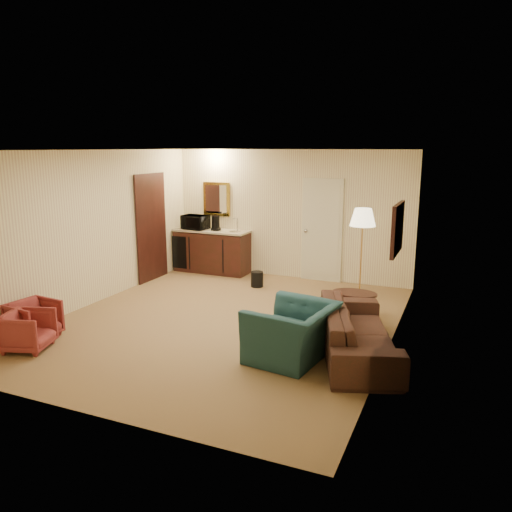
{
  "coord_description": "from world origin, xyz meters",
  "views": [
    {
      "loc": [
        3.33,
        -6.55,
        2.64
      ],
      "look_at": [
        0.32,
        0.5,
        0.96
      ],
      "focal_mm": 35.0,
      "sensor_mm": 36.0,
      "label": 1
    }
  ],
  "objects_px": {
    "rose_chair_far": "(34,318)",
    "microwave": "(195,221)",
    "coffee_table": "(354,305)",
    "floor_lamp": "(361,256)",
    "waste_bin": "(257,279)",
    "rose_chair_near": "(28,329)",
    "teal_armchair": "(292,323)",
    "coffee_maker": "(216,223)",
    "sofa": "(358,323)",
    "wetbar_cabinet": "(212,251)"
  },
  "relations": [
    {
      "from": "floor_lamp",
      "to": "teal_armchair",
      "type": "bearing_deg",
      "value": -96.37
    },
    {
      "from": "wetbar_cabinet",
      "to": "rose_chair_near",
      "type": "relative_size",
      "value": 2.84
    },
    {
      "from": "waste_bin",
      "to": "floor_lamp",
      "type": "bearing_deg",
      "value": -5.61
    },
    {
      "from": "waste_bin",
      "to": "wetbar_cabinet",
      "type": "bearing_deg",
      "value": 152.33
    },
    {
      "from": "coffee_maker",
      "to": "microwave",
      "type": "bearing_deg",
      "value": 176.84
    },
    {
      "from": "rose_chair_far",
      "to": "coffee_maker",
      "type": "distance_m",
      "value": 4.46
    },
    {
      "from": "rose_chair_near",
      "to": "rose_chair_far",
      "type": "bearing_deg",
      "value": 18.54
    },
    {
      "from": "microwave",
      "to": "coffee_maker",
      "type": "bearing_deg",
      "value": 8.47
    },
    {
      "from": "sofa",
      "to": "rose_chair_near",
      "type": "relative_size",
      "value": 3.77
    },
    {
      "from": "sofa",
      "to": "teal_armchair",
      "type": "distance_m",
      "value": 0.87
    },
    {
      "from": "coffee_table",
      "to": "wetbar_cabinet",
      "type": "bearing_deg",
      "value": 153.5
    },
    {
      "from": "floor_lamp",
      "to": "waste_bin",
      "type": "distance_m",
      "value": 2.14
    },
    {
      "from": "waste_bin",
      "to": "microwave",
      "type": "height_order",
      "value": "microwave"
    },
    {
      "from": "rose_chair_near",
      "to": "coffee_maker",
      "type": "bearing_deg",
      "value": -22.2
    },
    {
      "from": "teal_armchair",
      "to": "microwave",
      "type": "distance_m",
      "value": 4.98
    },
    {
      "from": "wetbar_cabinet",
      "to": "rose_chair_far",
      "type": "bearing_deg",
      "value": -96.51
    },
    {
      "from": "wetbar_cabinet",
      "to": "microwave",
      "type": "relative_size",
      "value": 3.03
    },
    {
      "from": "rose_chair_near",
      "to": "waste_bin",
      "type": "relative_size",
      "value": 1.94
    },
    {
      "from": "sofa",
      "to": "teal_armchair",
      "type": "bearing_deg",
      "value": 102.83
    },
    {
      "from": "wetbar_cabinet",
      "to": "floor_lamp",
      "type": "height_order",
      "value": "floor_lamp"
    },
    {
      "from": "coffee_maker",
      "to": "waste_bin",
      "type": "bearing_deg",
      "value": -34.87
    },
    {
      "from": "teal_armchair",
      "to": "microwave",
      "type": "relative_size",
      "value": 2.0
    },
    {
      "from": "rose_chair_far",
      "to": "microwave",
      "type": "distance_m",
      "value": 4.4
    },
    {
      "from": "teal_armchair",
      "to": "coffee_maker",
      "type": "bearing_deg",
      "value": -132.61
    },
    {
      "from": "coffee_table",
      "to": "waste_bin",
      "type": "bearing_deg",
      "value": 154.27
    },
    {
      "from": "wetbar_cabinet",
      "to": "rose_chair_far",
      "type": "relative_size",
      "value": 2.76
    },
    {
      "from": "microwave",
      "to": "coffee_maker",
      "type": "xyz_separation_m",
      "value": [
        0.48,
        0.03,
        -0.03
      ]
    },
    {
      "from": "rose_chair_far",
      "to": "waste_bin",
      "type": "relative_size",
      "value": 2.0
    },
    {
      "from": "rose_chair_near",
      "to": "microwave",
      "type": "distance_m",
      "value": 4.73
    },
    {
      "from": "rose_chair_near",
      "to": "rose_chair_far",
      "type": "height_order",
      "value": "rose_chair_far"
    },
    {
      "from": "floor_lamp",
      "to": "microwave",
      "type": "distance_m",
      "value": 3.84
    },
    {
      "from": "sofa",
      "to": "waste_bin",
      "type": "relative_size",
      "value": 7.32
    },
    {
      "from": "coffee_table",
      "to": "waste_bin",
      "type": "height_order",
      "value": "coffee_table"
    },
    {
      "from": "microwave",
      "to": "coffee_maker",
      "type": "height_order",
      "value": "microwave"
    },
    {
      "from": "coffee_table",
      "to": "waste_bin",
      "type": "xyz_separation_m",
      "value": [
        -2.1,
        1.01,
        -0.05
      ]
    },
    {
      "from": "teal_armchair",
      "to": "coffee_maker",
      "type": "distance_m",
      "value": 4.68
    },
    {
      "from": "coffee_table",
      "to": "floor_lamp",
      "type": "xyz_separation_m",
      "value": [
        -0.08,
        0.81,
        0.62
      ]
    },
    {
      "from": "rose_chair_near",
      "to": "floor_lamp",
      "type": "bearing_deg",
      "value": -61.19
    },
    {
      "from": "rose_chair_far",
      "to": "waste_bin",
      "type": "xyz_separation_m",
      "value": [
        1.85,
        3.67,
        -0.15
      ]
    },
    {
      "from": "floor_lamp",
      "to": "waste_bin",
      "type": "relative_size",
      "value": 5.54
    },
    {
      "from": "microwave",
      "to": "coffee_table",
      "type": "bearing_deg",
      "value": -18.08
    },
    {
      "from": "waste_bin",
      "to": "rose_chair_far",
      "type": "bearing_deg",
      "value": -116.75
    },
    {
      "from": "teal_armchair",
      "to": "coffee_table",
      "type": "xyz_separation_m",
      "value": [
        0.38,
        1.9,
        -0.27
      ]
    },
    {
      "from": "wetbar_cabinet",
      "to": "waste_bin",
      "type": "bearing_deg",
      "value": -27.67
    },
    {
      "from": "coffee_table",
      "to": "floor_lamp",
      "type": "height_order",
      "value": "floor_lamp"
    },
    {
      "from": "waste_bin",
      "to": "coffee_maker",
      "type": "distance_m",
      "value": 1.68
    },
    {
      "from": "teal_armchair",
      "to": "waste_bin",
      "type": "xyz_separation_m",
      "value": [
        -1.72,
        2.91,
        -0.32
      ]
    },
    {
      "from": "coffee_table",
      "to": "floor_lamp",
      "type": "distance_m",
      "value": 1.03
    },
    {
      "from": "teal_armchair",
      "to": "microwave",
      "type": "bearing_deg",
      "value": -128.09
    },
    {
      "from": "rose_chair_far",
      "to": "microwave",
      "type": "height_order",
      "value": "microwave"
    }
  ]
}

